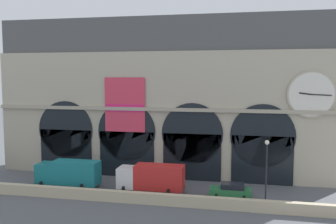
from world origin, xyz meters
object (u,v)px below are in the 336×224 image
box_truck_midwest (69,173)px  car_mideast (231,190)px  box_truck_center (152,177)px  street_lamp_quayside (266,165)px

box_truck_midwest → car_mideast: size_ratio=1.70×
box_truck_center → car_mideast: box_truck_center is taller
box_truck_midwest → street_lamp_quayside: street_lamp_quayside is taller
box_truck_midwest → car_mideast: 18.95m
box_truck_center → box_truck_midwest: bearing=-179.8°
street_lamp_quayside → car_mideast: bearing=138.7°
box_truck_center → car_mideast: (8.84, -0.08, -0.90)m
box_truck_midwest → box_truck_center: 10.08m
box_truck_midwest → box_truck_center: (10.08, 0.04, 0.00)m
box_truck_center → street_lamp_quayside: size_ratio=1.09×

